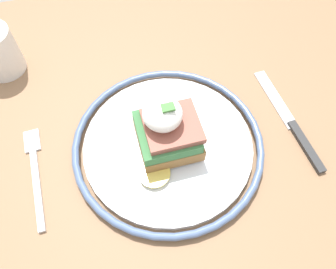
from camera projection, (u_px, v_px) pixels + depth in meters
ground_plane at (177, 245)px, 1.11m from camera, size 6.00×6.00×0.00m
dining_table at (185, 167)px, 0.58m from camera, size 1.05×0.77×0.72m
plate at (168, 144)px, 0.47m from camera, size 0.27×0.27×0.02m
sandwich at (167, 130)px, 0.43m from camera, size 0.09×0.11×0.08m
fork at (35, 171)px, 0.45m from camera, size 0.02×0.16×0.00m
knife at (293, 126)px, 0.49m from camera, size 0.03×0.19×0.01m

